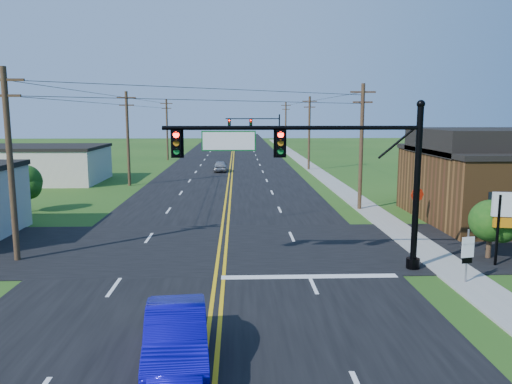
{
  "coord_description": "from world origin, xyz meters",
  "views": [
    {
      "loc": [
        0.97,
        -13.28,
        6.89
      ],
      "look_at": [
        1.84,
        10.0,
        3.23
      ],
      "focal_mm": 35.0,
      "sensor_mm": 36.0,
      "label": 1
    }
  ],
  "objects_px": {
    "signal_mast_main": "(316,164)",
    "stop_sign": "(417,199)",
    "signal_mast_far": "(256,127)",
    "route_sign": "(467,252)",
    "blue_car": "(176,338)"
  },
  "relations": [
    {
      "from": "signal_mast_main",
      "to": "stop_sign",
      "type": "bearing_deg",
      "value": 47.79
    },
    {
      "from": "signal_mast_far",
      "to": "stop_sign",
      "type": "relative_size",
      "value": 4.5
    },
    {
      "from": "signal_mast_main",
      "to": "signal_mast_far",
      "type": "xyz_separation_m",
      "value": [
        0.1,
        72.0,
        -0.2
      ]
    },
    {
      "from": "route_sign",
      "to": "blue_car",
      "type": "bearing_deg",
      "value": -163.1
    },
    {
      "from": "signal_mast_far",
      "to": "route_sign",
      "type": "distance_m",
      "value": 74.32
    },
    {
      "from": "signal_mast_main",
      "to": "route_sign",
      "type": "height_order",
      "value": "signal_mast_main"
    },
    {
      "from": "stop_sign",
      "to": "blue_car",
      "type": "bearing_deg",
      "value": -138.85
    },
    {
      "from": "route_sign",
      "to": "stop_sign",
      "type": "relative_size",
      "value": 0.94
    },
    {
      "from": "route_sign",
      "to": "stop_sign",
      "type": "xyz_separation_m",
      "value": [
        1.65,
        10.4,
        0.43
      ]
    },
    {
      "from": "blue_car",
      "to": "route_sign",
      "type": "xyz_separation_m",
      "value": [
        11.04,
        6.24,
        0.55
      ]
    },
    {
      "from": "route_sign",
      "to": "signal_mast_main",
      "type": "bearing_deg",
      "value": 148.66
    },
    {
      "from": "signal_mast_main",
      "to": "blue_car",
      "type": "bearing_deg",
      "value": -121.67
    },
    {
      "from": "signal_mast_far",
      "to": "stop_sign",
      "type": "distance_m",
      "value": 64.12
    },
    {
      "from": "signal_mast_far",
      "to": "stop_sign",
      "type": "bearing_deg",
      "value": -83.28
    },
    {
      "from": "signal_mast_main",
      "to": "signal_mast_far",
      "type": "distance_m",
      "value": 72.0
    }
  ]
}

